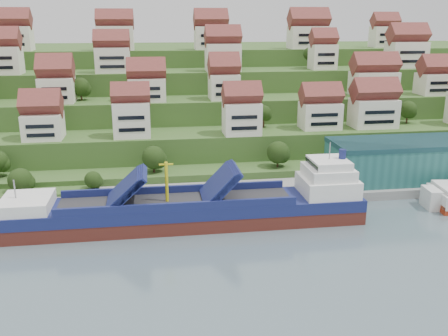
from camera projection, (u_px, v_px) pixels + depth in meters
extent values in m
plane|color=slate|center=(262.00, 221.00, 106.24)|extent=(300.00, 300.00, 0.00)
cube|color=gray|center=(328.00, 189.00, 123.04)|extent=(180.00, 14.00, 2.20)
cube|color=#2D4C1E|center=(211.00, 129.00, 187.18)|extent=(260.00, 128.00, 4.00)
cube|color=#2D4C1E|center=(209.00, 117.00, 190.92)|extent=(260.00, 118.00, 11.00)
cube|color=#2D4C1E|center=(207.00, 105.00, 197.51)|extent=(260.00, 102.00, 18.00)
cube|color=#2D4C1E|center=(205.00, 93.00, 204.10)|extent=(260.00, 86.00, 25.00)
cube|color=#2D4C1E|center=(202.00, 83.00, 211.78)|extent=(260.00, 68.00, 31.00)
cube|color=white|center=(43.00, 126.00, 131.16)|extent=(9.90, 8.57, 6.71)
cube|color=white|center=(132.00, 120.00, 132.98)|extent=(9.69, 7.03, 9.38)
cube|color=white|center=(242.00, 118.00, 136.21)|extent=(9.93, 7.62, 8.71)
cube|color=white|center=(320.00, 116.00, 143.57)|extent=(11.09, 7.73, 7.50)
cube|color=white|center=(373.00, 113.00, 145.59)|extent=(12.69, 8.26, 8.18)
cube|color=white|center=(57.00, 90.00, 145.24)|extent=(9.76, 8.98, 7.27)
cube|color=white|center=(147.00, 90.00, 147.44)|extent=(10.86, 7.90, 6.80)
cube|color=white|center=(224.00, 87.00, 151.25)|extent=(8.80, 8.56, 7.57)
cube|color=white|center=(374.00, 84.00, 159.25)|extent=(14.13, 8.18, 7.41)
cube|color=white|center=(433.00, 84.00, 161.08)|extent=(9.25, 8.04, 6.71)
cube|color=white|center=(2.00, 60.00, 154.02)|extent=(11.61, 7.86, 8.40)
cube|color=white|center=(113.00, 60.00, 158.85)|extent=(10.79, 7.30, 7.88)
cube|color=white|center=(223.00, 57.00, 163.42)|extent=(11.12, 7.79, 8.87)
cube|color=white|center=(323.00, 57.00, 169.95)|extent=(8.36, 7.14, 8.32)
cube|color=white|center=(406.00, 55.00, 175.87)|extent=(13.01, 8.47, 8.92)
cube|color=white|center=(15.00, 39.00, 171.29)|extent=(11.57, 8.03, 8.21)
cube|color=white|center=(116.00, 38.00, 174.38)|extent=(12.37, 7.51, 8.24)
cube|color=white|center=(211.00, 38.00, 179.52)|extent=(11.57, 8.15, 8.05)
cube|color=white|center=(308.00, 37.00, 184.97)|extent=(14.11, 8.73, 8.05)
cube|color=white|center=(384.00, 37.00, 194.18)|extent=(9.79, 7.05, 7.86)
ellipsoid|color=#233D14|center=(278.00, 152.00, 130.16)|extent=(5.89, 5.89, 5.89)
ellipsoid|color=#233D14|center=(154.00, 158.00, 125.70)|extent=(5.91, 5.91, 5.91)
ellipsoid|color=#233D14|center=(408.00, 109.00, 150.67)|extent=(5.25, 5.25, 5.25)
ellipsoid|color=#233D14|center=(264.00, 113.00, 144.72)|extent=(4.30, 4.30, 4.30)
ellipsoid|color=#233D14|center=(60.00, 86.00, 149.15)|extent=(5.36, 5.36, 5.36)
ellipsoid|color=#233D14|center=(81.00, 87.00, 148.73)|extent=(5.46, 5.46, 5.46)
ellipsoid|color=#233D14|center=(233.00, 50.00, 167.50)|extent=(6.07, 6.07, 6.07)
ellipsoid|color=#233D14|center=(310.00, 54.00, 174.64)|extent=(4.68, 4.68, 4.68)
ellipsoid|color=#233D14|center=(316.00, 59.00, 173.45)|extent=(4.60, 4.60, 4.60)
ellipsoid|color=#233D14|center=(20.00, 180.00, 114.97)|extent=(5.61, 5.61, 5.61)
ellipsoid|color=#233D14|center=(93.00, 180.00, 117.51)|extent=(4.02, 4.02, 4.02)
cube|color=#24635F|center=(446.00, 158.00, 127.83)|extent=(60.00, 15.00, 10.00)
cylinder|color=gray|center=(328.00, 176.00, 116.56)|extent=(0.16, 0.16, 8.00)
cube|color=maroon|center=(332.00, 161.00, 115.62)|extent=(1.20, 0.05, 0.80)
cube|color=white|center=(9.00, 207.00, 108.73)|extent=(2.40, 2.20, 2.20)
cube|color=#512018|center=(186.00, 220.00, 104.16)|extent=(74.21, 11.71, 4.75)
cube|color=navy|center=(186.00, 206.00, 103.28)|extent=(74.21, 11.83, 2.47)
cube|color=white|center=(27.00, 203.00, 98.19)|extent=(9.55, 10.88, 2.47)
cube|color=#262628|center=(177.00, 201.00, 102.67)|extent=(47.58, 9.89, 0.29)
cube|color=navy|center=(124.00, 189.00, 100.27)|extent=(7.17, 10.53, 6.57)
cube|color=navy|center=(218.00, 184.00, 102.95)|extent=(6.81, 10.52, 6.95)
cylinder|color=yellow|center=(167.00, 182.00, 101.21)|extent=(0.67, 0.67, 8.56)
cube|color=white|center=(328.00, 186.00, 106.70)|extent=(11.45, 10.89, 3.80)
cube|color=white|center=(328.00, 172.00, 105.84)|extent=(9.55, 9.74, 2.38)
cube|color=white|center=(329.00, 163.00, 105.27)|extent=(7.64, 8.59, 1.71)
cylinder|color=navy|center=(342.00, 154.00, 105.16)|extent=(1.53, 1.53, 2.09)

